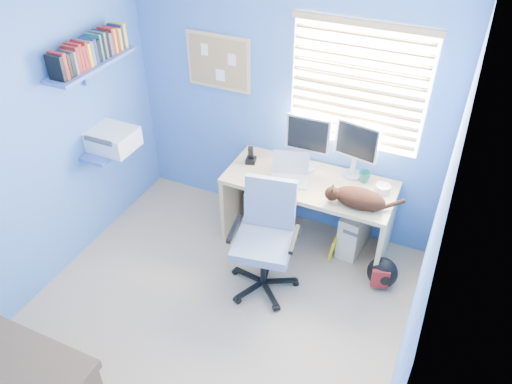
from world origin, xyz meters
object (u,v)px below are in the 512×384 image
at_px(desk, 307,213).
at_px(tower_pc, 355,229).
at_px(cat, 360,198).
at_px(office_chair, 265,251).
at_px(laptop, 290,171).

height_order(desk, tower_pc, desk).
xyz_separation_m(desk, cat, (0.49, -0.17, 0.45)).
distance_m(cat, tower_pc, 0.66).
relative_size(cat, office_chair, 0.43).
relative_size(laptop, tower_pc, 0.73).
distance_m(desk, laptop, 0.51).
distance_m(desk, cat, 0.69).
relative_size(desk, tower_pc, 3.38).
relative_size(desk, cat, 3.50).
bearing_deg(laptop, desk, 9.11).
xyz_separation_m(laptop, office_chair, (0.01, -0.56, -0.48)).
distance_m(tower_pc, office_chair, 0.99).
bearing_deg(laptop, tower_pc, 1.75).
height_order(desk, laptop, laptop).
bearing_deg(desk, laptop, -154.08).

